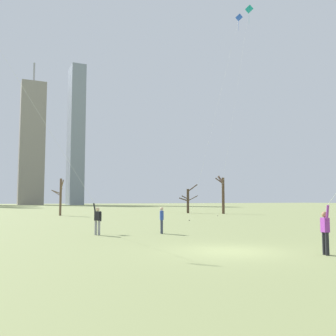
{
  "coord_description": "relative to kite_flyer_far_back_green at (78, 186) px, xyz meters",
  "views": [
    {
      "loc": [
        -8.48,
        -12.94,
        2.06
      ],
      "look_at": [
        0.0,
        6.0,
        3.83
      ],
      "focal_mm": 40.1,
      "sensor_mm": 36.0,
      "label": 1
    }
  ],
  "objects": [
    {
      "name": "skyline_slender_spire",
      "position": [
        7.29,
        144.31,
        23.0
      ],
      "size": [
        9.97,
        10.31,
        61.07
      ],
      "color": "gray",
      "rests_on": "ground"
    },
    {
      "name": "bare_tree_far_right_edge",
      "position": [
        22.79,
        29.85,
        -0.81
      ],
      "size": [
        3.08,
        1.77,
        4.58
      ],
      "color": "#423326",
      "rests_on": "ground"
    },
    {
      "name": "kite_flyer_far_back_green",
      "position": [
        0.0,
        0.0,
        0.0
      ],
      "size": [
        7.94,
        6.82,
        15.83
      ],
      "color": "gray",
      "rests_on": "ground"
    },
    {
      "name": "ground_plane",
      "position": [
        4.21,
        -9.89,
        -2.92
      ],
      "size": [
        400.0,
        400.0,
        0.0
      ],
      "primitive_type": "plane",
      "color": "#848E56"
    },
    {
      "name": "bystander_strolling_midfield",
      "position": [
        4.84,
        -1.54,
        -2.02
      ],
      "size": [
        0.29,
        0.49,
        1.62
      ],
      "color": "#33384C",
      "rests_on": "ground"
    },
    {
      "name": "skyline_squat_block",
      "position": [
        24.7,
        139.15,
        27.04
      ],
      "size": [
        5.96,
        10.96,
        59.92
      ],
      "color": "gray",
      "rests_on": "ground"
    },
    {
      "name": "distant_kite_high_overhead_teal",
      "position": [
        25.49,
        17.51,
        22.69
      ],
      "size": [
        5.38,
        1.25,
        28.61
      ],
      "color": "teal",
      "rests_on": "ground"
    },
    {
      "name": "bare_tree_rightmost",
      "position": [
        3.01,
        28.12,
        -0.29
      ],
      "size": [
        1.61,
        2.94,
        4.88
      ],
      "color": "brown",
      "rests_on": "ground"
    },
    {
      "name": "distant_kite_low_near_trees_blue",
      "position": [
        18.19,
        10.16,
        16.04
      ],
      "size": [
        6.55,
        0.53,
        22.45
      ],
      "color": "blue",
      "rests_on": "ground"
    },
    {
      "name": "bare_tree_leftmost",
      "position": [
        26.15,
        25.08,
        0.13
      ],
      "size": [
        0.97,
        1.59,
        5.77
      ],
      "color": "#4C3828",
      "rests_on": "ground"
    }
  ]
}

